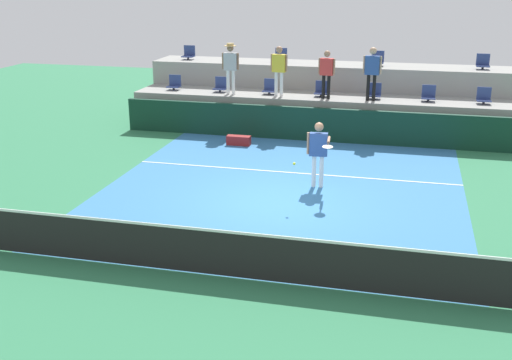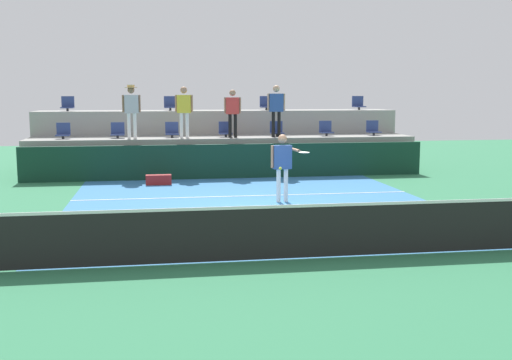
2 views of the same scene
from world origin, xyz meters
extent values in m
plane|color=#2D754C|center=(0.00, 0.00, 0.00)|extent=(40.00, 40.00, 0.00)
cube|color=teal|center=(0.00, 1.00, 0.00)|extent=(9.00, 10.00, 0.01)
cube|color=white|center=(0.00, 2.40, 0.01)|extent=(9.00, 0.06, 0.00)
cube|color=black|center=(0.00, -4.00, 0.46)|extent=(10.40, 0.01, 0.87)
cube|color=white|center=(0.00, -4.00, 0.89)|extent=(10.40, 0.02, 0.05)
cube|color=#0F3323|center=(0.00, 6.00, 0.55)|extent=(13.00, 0.16, 1.10)
cube|color=gray|center=(0.00, 7.30, 0.62)|extent=(13.00, 1.80, 1.25)
cube|color=gray|center=(0.00, 9.10, 1.05)|extent=(13.00, 1.80, 2.10)
cylinder|color=#2D2D33|center=(-5.28, 7.15, 1.30)|extent=(0.08, 0.08, 0.10)
cube|color=navy|center=(-5.28, 7.15, 1.37)|extent=(0.44, 0.40, 0.04)
cube|color=navy|center=(-5.28, 7.33, 1.58)|extent=(0.44, 0.04, 0.38)
cylinder|color=#2D2D33|center=(-3.54, 7.15, 1.30)|extent=(0.08, 0.08, 0.10)
cube|color=navy|center=(-3.54, 7.15, 1.37)|extent=(0.44, 0.40, 0.04)
cube|color=navy|center=(-3.54, 7.33, 1.58)|extent=(0.44, 0.04, 0.38)
cylinder|color=#2D2D33|center=(-1.76, 7.15, 1.30)|extent=(0.08, 0.08, 0.10)
cube|color=navy|center=(-1.76, 7.15, 1.37)|extent=(0.44, 0.40, 0.04)
cube|color=navy|center=(-1.76, 7.33, 1.58)|extent=(0.44, 0.04, 0.38)
cylinder|color=#2D2D33|center=(0.05, 7.15, 1.30)|extent=(0.08, 0.08, 0.10)
cube|color=navy|center=(0.05, 7.15, 1.37)|extent=(0.44, 0.40, 0.04)
cube|color=navy|center=(0.05, 7.33, 1.58)|extent=(0.44, 0.04, 0.38)
cylinder|color=#2D2D33|center=(1.82, 7.15, 1.30)|extent=(0.08, 0.08, 0.10)
cube|color=navy|center=(1.82, 7.15, 1.37)|extent=(0.44, 0.40, 0.04)
cube|color=navy|center=(1.82, 7.33, 1.58)|extent=(0.44, 0.04, 0.38)
cylinder|color=#2D2D33|center=(3.58, 7.15, 1.30)|extent=(0.08, 0.08, 0.10)
cube|color=navy|center=(3.58, 7.15, 1.37)|extent=(0.44, 0.40, 0.04)
cube|color=navy|center=(3.58, 7.33, 1.58)|extent=(0.44, 0.04, 0.38)
cylinder|color=#2D2D33|center=(5.30, 7.15, 1.30)|extent=(0.08, 0.08, 0.10)
cube|color=navy|center=(5.30, 7.15, 1.37)|extent=(0.44, 0.40, 0.04)
cube|color=navy|center=(5.30, 7.33, 1.58)|extent=(0.44, 0.04, 0.38)
cylinder|color=#2D2D33|center=(-5.34, 8.95, 2.15)|extent=(0.08, 0.08, 0.10)
cube|color=navy|center=(-5.34, 8.95, 2.22)|extent=(0.44, 0.40, 0.04)
cube|color=navy|center=(-5.34, 9.13, 2.43)|extent=(0.44, 0.04, 0.38)
cylinder|color=#2D2D33|center=(-1.76, 8.95, 2.15)|extent=(0.08, 0.08, 0.10)
cube|color=navy|center=(-1.76, 8.95, 2.22)|extent=(0.44, 0.40, 0.04)
cube|color=navy|center=(-1.76, 9.13, 2.43)|extent=(0.44, 0.04, 0.38)
cylinder|color=#2D2D33|center=(1.77, 8.95, 2.15)|extent=(0.08, 0.08, 0.10)
cube|color=navy|center=(1.77, 8.95, 2.22)|extent=(0.44, 0.40, 0.04)
cube|color=navy|center=(1.77, 9.13, 2.43)|extent=(0.44, 0.04, 0.38)
cylinder|color=#2D2D33|center=(5.34, 8.95, 2.15)|extent=(0.08, 0.08, 0.10)
cube|color=navy|center=(5.34, 8.95, 2.22)|extent=(0.44, 0.40, 0.04)
cube|color=navy|center=(5.34, 9.13, 2.43)|extent=(0.44, 0.04, 0.38)
cylinder|color=white|center=(0.72, 1.38, 0.42)|extent=(0.12, 0.12, 0.84)
cylinder|color=white|center=(0.91, 1.40, 0.42)|extent=(0.12, 0.12, 0.84)
cube|color=#2D4C8C|center=(0.81, 1.39, 1.14)|extent=(0.47, 0.22, 0.60)
sphere|color=#A87A5B|center=(0.81, 1.39, 1.59)|extent=(0.25, 0.25, 0.23)
cylinder|color=#A87A5B|center=(0.55, 1.37, 1.16)|extent=(0.08, 0.08, 0.56)
cylinder|color=#A87A5B|center=(1.10, 1.15, 1.34)|extent=(0.12, 0.54, 0.07)
cylinder|color=black|center=(1.13, 0.79, 1.34)|extent=(0.06, 0.26, 0.04)
ellipsoid|color=silver|center=(1.16, 0.51, 1.34)|extent=(0.29, 0.34, 0.03)
cylinder|color=white|center=(-3.15, 6.85, 1.67)|extent=(0.12, 0.12, 0.83)
cylinder|color=white|center=(-2.96, 6.85, 1.67)|extent=(0.12, 0.12, 0.83)
cube|color=#B2B2B7|center=(-3.06, 6.85, 2.37)|extent=(0.46, 0.20, 0.59)
sphere|color=#846047|center=(-3.06, 6.85, 2.83)|extent=(0.24, 0.24, 0.22)
cylinder|color=#846047|center=(-3.32, 6.84, 2.39)|extent=(0.07, 0.07, 0.55)
cylinder|color=#846047|center=(-2.80, 6.86, 2.39)|extent=(0.07, 0.07, 0.55)
cylinder|color=tan|center=(-3.06, 6.85, 2.90)|extent=(0.42, 0.42, 0.01)
cylinder|color=tan|center=(-3.06, 6.85, 2.95)|extent=(0.25, 0.25, 0.09)
cylinder|color=white|center=(-1.46, 6.86, 1.67)|extent=(0.12, 0.12, 0.83)
cylinder|color=white|center=(-1.27, 6.84, 1.67)|extent=(0.12, 0.12, 0.83)
cube|color=yellow|center=(-1.36, 6.85, 2.38)|extent=(0.47, 0.23, 0.59)
sphere|color=#A87A5B|center=(-1.36, 6.85, 2.83)|extent=(0.25, 0.25, 0.23)
cylinder|color=#A87A5B|center=(-1.62, 6.88, 2.39)|extent=(0.08, 0.08, 0.55)
cylinder|color=#A87A5B|center=(-1.10, 6.82, 2.39)|extent=(0.08, 0.08, 0.55)
cylinder|color=black|center=(0.16, 6.86, 1.64)|extent=(0.12, 0.12, 0.78)
cylinder|color=black|center=(0.34, 6.84, 1.64)|extent=(0.12, 0.12, 0.78)
cube|color=red|center=(0.25, 6.85, 2.31)|extent=(0.45, 0.24, 0.55)
sphere|color=#A87A5B|center=(0.25, 6.85, 2.74)|extent=(0.24, 0.24, 0.21)
cylinder|color=#A87A5B|center=(0.00, 6.88, 2.33)|extent=(0.08, 0.08, 0.52)
cylinder|color=#A87A5B|center=(0.49, 6.82, 2.33)|extent=(0.08, 0.08, 0.52)
cylinder|color=black|center=(1.63, 6.86, 1.68)|extent=(0.12, 0.12, 0.86)
cylinder|color=black|center=(1.82, 6.84, 1.68)|extent=(0.12, 0.12, 0.86)
cube|color=#2D4C8C|center=(1.73, 6.85, 2.41)|extent=(0.47, 0.20, 0.61)
sphere|color=tan|center=(1.73, 6.85, 2.87)|extent=(0.24, 0.24, 0.23)
cylinder|color=tan|center=(1.46, 6.86, 2.43)|extent=(0.07, 0.07, 0.57)
cylinder|color=tan|center=(1.99, 6.84, 2.43)|extent=(0.07, 0.07, 0.57)
sphere|color=#CCE033|center=(0.46, -0.08, 1.03)|extent=(0.07, 0.07, 0.07)
cube|color=maroon|center=(-2.25, 4.88, 0.15)|extent=(0.76, 0.28, 0.30)
camera|label=1|loc=(2.92, -13.83, 5.29)|focal=43.85mm
camera|label=2|loc=(-2.33, -13.74, 2.73)|focal=43.49mm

